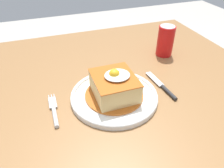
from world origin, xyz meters
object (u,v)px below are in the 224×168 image
object	(u,v)px
fork	(54,112)
knife	(164,88)
soda_can	(165,41)
main_plate	(114,96)

from	to	relation	value
fork	knife	world-z (taller)	same
fork	soda_can	distance (m)	0.52
knife	fork	bearing A→B (deg)	178.98
knife	soda_can	distance (m)	0.25
fork	knife	distance (m)	0.36
fork	knife	xyz separation A→B (m)	(0.36, -0.01, 0.00)
fork	knife	size ratio (longest dim) A/B	0.85
knife	main_plate	bearing A→B (deg)	174.62
soda_can	knife	bearing A→B (deg)	-119.79
knife	soda_can	bearing A→B (deg)	60.21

